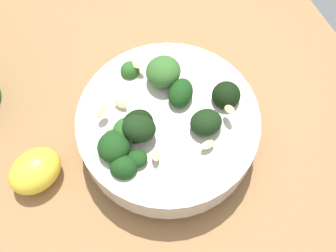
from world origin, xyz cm
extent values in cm
cube|color=#996D42|center=(0.00, 0.00, -1.53)|extent=(71.04, 71.04, 3.05)
cylinder|color=silver|center=(-3.02, -4.06, 0.80)|extent=(12.57, 12.57, 1.60)
cylinder|color=silver|center=(-3.02, -4.06, 3.99)|extent=(22.86, 22.86, 4.79)
cylinder|color=beige|center=(-3.02, -4.06, 5.98)|extent=(19.27, 19.27, 0.80)
cylinder|color=#3C7A32|center=(-6.86, 1.50, 5.68)|extent=(1.49, 1.16, 1.56)
ellipsoid|color=#194216|center=(-6.86, 1.50, 7.04)|extent=(2.89, 3.33, 2.22)
cylinder|color=#2F662B|center=(-1.08, -6.59, 5.91)|extent=(1.74, 1.79, 1.38)
ellipsoid|color=#194216|center=(-1.08, -6.59, 7.52)|extent=(5.55, 5.16, 4.33)
cylinder|color=#3C7A32|center=(-3.23, 0.36, 5.71)|extent=(1.91, 1.92, 1.82)
ellipsoid|color=black|center=(-3.23, 0.36, 7.52)|extent=(5.40, 6.46, 5.38)
cylinder|color=#2F662B|center=(2.26, -5.67, 6.43)|extent=(1.90, 1.91, 1.18)
ellipsoid|color=#386B2B|center=(2.26, -5.67, 8.23)|extent=(6.39, 6.17, 4.57)
cylinder|color=#4A8F3C|center=(-3.98, -0.47, 6.81)|extent=(1.88, 1.89, 1.28)
ellipsoid|color=black|center=(-3.98, -0.47, 8.43)|extent=(5.29, 5.73, 4.87)
cylinder|color=#3C7A32|center=(-4.58, 3.43, 5.43)|extent=(1.72, 1.94, 1.84)
ellipsoid|color=#194216|center=(-4.58, 3.43, 7.48)|extent=(5.93, 5.69, 3.90)
cylinder|color=#3C7A32|center=(5.06, -2.17, 5.26)|extent=(1.22, 1.25, 1.40)
ellipsoid|color=#2D6023|center=(5.06, -2.17, 6.68)|extent=(3.42, 3.59, 3.31)
cylinder|color=#589D47|center=(-3.45, -11.70, 5.61)|extent=(1.70, 1.86, 1.50)
ellipsoid|color=black|center=(-3.45, -11.70, 7.27)|extent=(5.52, 5.16, 4.97)
cylinder|color=#2F662B|center=(-3.30, 3.16, 5.33)|extent=(1.41, 1.41, 1.65)
ellipsoid|color=#386B2B|center=(-3.30, 3.16, 6.77)|extent=(3.65, 3.91, 3.24)
cylinder|color=#3C7A32|center=(-3.19, 1.14, 5.89)|extent=(1.59, 1.55, 1.40)
ellipsoid|color=#2D6023|center=(-3.19, 1.14, 7.39)|extent=(4.41, 4.45, 3.63)
cylinder|color=#2F662B|center=(-7.15, 3.25, 5.16)|extent=(1.46, 1.46, 1.78)
ellipsoid|color=#194216|center=(-7.15, 3.25, 6.82)|extent=(4.24, 4.32, 3.32)
cylinder|color=#2F662B|center=(-6.01, -7.69, 6.12)|extent=(1.39, 1.33, 1.29)
ellipsoid|color=black|center=(-6.01, -7.69, 7.59)|extent=(4.39, 3.97, 4.17)
ellipsoid|color=#DBBC84|center=(-5.91, -10.72, 8.51)|extent=(1.95, 1.16, 1.37)
ellipsoid|color=#DBBC84|center=(4.72, -3.13, 7.88)|extent=(2.02, 1.94, 0.91)
ellipsoid|color=#DBBC84|center=(-1.69, -7.08, 7.31)|extent=(1.96, 1.26, 0.83)
ellipsoid|color=#DBBC84|center=(-8.59, -6.69, 7.34)|extent=(1.27, 1.93, 0.55)
ellipsoid|color=#DBBC84|center=(-7.43, -0.60, 7.37)|extent=(2.08, 1.59, 1.27)
ellipsoid|color=#DBBC84|center=(0.67, 0.72, 7.12)|extent=(2.03, 1.86, 1.00)
ellipsoid|color=#DBBC84|center=(-0.23, 3.23, 8.13)|extent=(1.76, 1.96, 1.23)
ellipsoid|color=yellow|center=(-1.41, 13.49, 2.27)|extent=(7.61, 8.42, 4.54)
camera|label=1|loc=(-24.16, 5.02, 50.53)|focal=43.36mm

